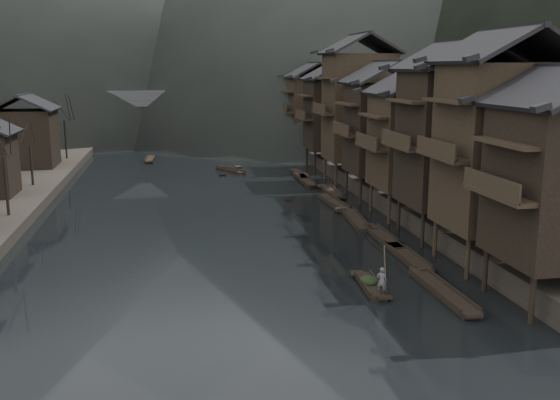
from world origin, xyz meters
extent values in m
plane|color=black|center=(0.00, 0.00, 0.00)|extent=(300.00, 300.00, 0.00)
cube|color=#2D2823|center=(35.00, 40.00, 0.90)|extent=(40.00, 200.00, 1.80)
cylinder|color=black|center=(14.20, -10.40, 1.30)|extent=(0.30, 0.30, 2.90)
cylinder|color=black|center=(14.20, -5.60, 1.30)|extent=(0.30, 0.30, 2.90)
cylinder|color=black|center=(16.95, -5.60, 1.30)|extent=(0.30, 0.30, 2.90)
cube|color=black|center=(13.30, -8.00, 6.25)|extent=(1.20, 5.70, 0.25)
cylinder|color=black|center=(14.20, -3.40, 1.30)|extent=(0.30, 0.30, 2.90)
cylinder|color=black|center=(14.20, 1.40, 1.30)|extent=(0.30, 0.30, 2.90)
cylinder|color=black|center=(16.95, -3.40, 1.30)|extent=(0.30, 0.30, 2.90)
cylinder|color=black|center=(16.95, 1.40, 1.30)|extent=(0.30, 0.30, 2.90)
cube|color=black|center=(17.30, -1.00, 7.80)|extent=(7.00, 6.00, 10.40)
cube|color=black|center=(13.30, -1.00, 7.28)|extent=(1.20, 5.70, 0.25)
cylinder|color=black|center=(14.20, 3.60, 1.30)|extent=(0.30, 0.30, 2.90)
cylinder|color=black|center=(14.20, 8.40, 1.30)|extent=(0.30, 0.30, 2.90)
cylinder|color=black|center=(16.95, 3.60, 1.30)|extent=(0.30, 0.30, 2.90)
cylinder|color=black|center=(16.95, 8.40, 1.30)|extent=(0.30, 0.30, 2.90)
cube|color=black|center=(17.30, 6.00, 7.56)|extent=(7.00, 6.00, 9.92)
cube|color=black|center=(13.30, 6.00, 7.07)|extent=(1.20, 5.70, 0.25)
cylinder|color=black|center=(14.20, 10.60, 1.30)|extent=(0.30, 0.30, 2.90)
cylinder|color=black|center=(14.20, 15.40, 1.30)|extent=(0.30, 0.30, 2.90)
cylinder|color=black|center=(16.95, 10.60, 1.30)|extent=(0.30, 0.30, 2.90)
cylinder|color=black|center=(16.95, 15.40, 1.30)|extent=(0.30, 0.30, 2.90)
cube|color=black|center=(17.30, 13.00, 6.55)|extent=(7.00, 6.00, 7.91)
cube|color=black|center=(13.30, 13.00, 6.16)|extent=(1.20, 5.70, 0.25)
cylinder|color=black|center=(14.20, 18.60, 1.30)|extent=(0.30, 0.30, 2.90)
cylinder|color=black|center=(14.20, 23.40, 1.30)|extent=(0.30, 0.30, 2.90)
cylinder|color=black|center=(16.95, 18.60, 1.30)|extent=(0.30, 0.30, 2.90)
cylinder|color=black|center=(16.95, 23.40, 1.30)|extent=(0.30, 0.30, 2.90)
cube|color=black|center=(17.30, 21.00, 6.90)|extent=(7.00, 6.00, 8.61)
cube|color=black|center=(13.30, 21.00, 6.47)|extent=(1.20, 5.70, 0.25)
cylinder|color=black|center=(14.20, 27.60, 1.30)|extent=(0.30, 0.30, 2.90)
cylinder|color=black|center=(14.20, 32.40, 1.30)|extent=(0.30, 0.30, 2.90)
cylinder|color=black|center=(16.95, 27.60, 1.30)|extent=(0.30, 0.30, 2.90)
cylinder|color=black|center=(16.95, 32.40, 1.30)|extent=(0.30, 0.30, 2.90)
cube|color=black|center=(17.30, 30.00, 8.40)|extent=(7.00, 6.00, 11.61)
cube|color=black|center=(13.30, 30.00, 7.82)|extent=(1.20, 5.70, 0.25)
cylinder|color=black|center=(14.20, 37.60, 1.30)|extent=(0.30, 0.30, 2.90)
cylinder|color=black|center=(14.20, 42.40, 1.30)|extent=(0.30, 0.30, 2.90)
cylinder|color=black|center=(16.95, 37.60, 1.30)|extent=(0.30, 0.30, 2.90)
cylinder|color=black|center=(16.95, 42.40, 1.30)|extent=(0.30, 0.30, 2.90)
cube|color=black|center=(17.30, 40.00, 6.90)|extent=(7.00, 6.00, 8.60)
cube|color=black|center=(13.30, 40.00, 6.47)|extent=(1.20, 5.70, 0.25)
cylinder|color=black|center=(14.20, 49.60, 1.30)|extent=(0.30, 0.30, 2.90)
cylinder|color=black|center=(14.20, 54.40, 1.30)|extent=(0.30, 0.30, 2.90)
cylinder|color=black|center=(16.95, 49.60, 1.30)|extent=(0.30, 0.30, 2.90)
cylinder|color=black|center=(16.95, 54.40, 1.30)|extent=(0.30, 0.30, 2.90)
cube|color=black|center=(17.30, 52.00, 6.95)|extent=(7.00, 6.00, 8.70)
cube|color=black|center=(13.30, 52.00, 6.51)|extent=(1.20, 5.70, 0.25)
cube|color=black|center=(-20.50, 42.00, 4.60)|extent=(6.50, 6.50, 6.80)
cylinder|color=black|center=(-17.00, 15.21, 3.62)|extent=(0.24, 0.24, 4.83)
cylinder|color=black|center=(-17.00, 28.98, 3.21)|extent=(0.24, 0.24, 4.03)
cylinder|color=black|center=(-17.00, 48.44, 3.70)|extent=(0.24, 0.24, 4.99)
cube|color=black|center=(11.59, -5.66, 0.15)|extent=(1.20, 7.50, 0.30)
cube|color=black|center=(11.59, -5.66, 0.33)|extent=(1.25, 7.35, 0.10)
cube|color=black|center=(11.63, -2.07, 0.29)|extent=(0.95, 0.93, 0.36)
cube|color=black|center=(11.54, -9.25, 0.29)|extent=(0.95, 0.93, 0.36)
cube|color=black|center=(12.08, 1.11, 0.15)|extent=(1.11, 6.52, 0.30)
cube|color=black|center=(12.08, 1.11, 0.33)|extent=(1.17, 6.39, 0.10)
cube|color=black|center=(12.08, 4.24, 0.29)|extent=(0.94, 0.80, 0.34)
cube|color=black|center=(12.09, -2.02, 0.29)|extent=(0.94, 0.80, 0.34)
cube|color=black|center=(12.13, 6.06, 0.15)|extent=(1.20, 6.70, 0.30)
cube|color=black|center=(12.13, 6.06, 0.33)|extent=(1.25, 6.57, 0.10)
cube|color=black|center=(12.08, 9.27, 0.29)|extent=(0.95, 0.84, 0.34)
cube|color=black|center=(12.18, 2.85, 0.29)|extent=(0.95, 0.84, 0.34)
cube|color=black|center=(11.69, 11.92, 0.15)|extent=(1.72, 7.34, 0.30)
cube|color=black|center=(11.69, 11.92, 0.33)|extent=(1.76, 7.20, 0.10)
cube|color=black|center=(11.38, 15.40, 0.29)|extent=(1.01, 0.97, 0.36)
cube|color=black|center=(11.99, 8.45, 0.29)|extent=(1.01, 0.97, 0.36)
cube|color=black|center=(11.58, 18.76, 0.15)|extent=(1.51, 6.75, 0.30)
cube|color=black|center=(11.58, 18.76, 0.33)|extent=(1.56, 6.62, 0.10)
cube|color=black|center=(11.78, 21.97, 0.29)|extent=(0.98, 0.88, 0.34)
cube|color=black|center=(11.39, 15.56, 0.29)|extent=(0.98, 0.88, 0.34)
cube|color=black|center=(12.69, 23.77, 0.15)|extent=(1.51, 6.46, 0.30)
cube|color=black|center=(12.69, 23.77, 0.33)|extent=(1.55, 6.33, 0.10)
cube|color=black|center=(12.50, 26.84, 0.29)|extent=(0.98, 0.85, 0.34)
cube|color=black|center=(12.89, 20.70, 0.29)|extent=(0.98, 0.85, 0.34)
cube|color=black|center=(11.50, 31.00, 0.15)|extent=(1.34, 7.63, 0.30)
cube|color=black|center=(11.50, 31.00, 0.33)|extent=(1.39, 7.48, 0.10)
cube|color=black|center=(11.38, 34.65, 0.29)|extent=(0.96, 0.96, 0.37)
cube|color=black|center=(11.61, 27.36, 0.29)|extent=(0.96, 0.96, 0.37)
cube|color=black|center=(11.72, 34.83, 0.15)|extent=(1.12, 6.34, 0.30)
cube|color=black|center=(11.72, 34.83, 0.33)|extent=(1.17, 6.21, 0.10)
cube|color=black|center=(11.72, 37.87, 0.29)|extent=(0.94, 0.78, 0.33)
cube|color=black|center=(11.73, 31.79, 0.29)|extent=(0.94, 0.78, 0.33)
cube|color=black|center=(3.83, 39.34, 0.15)|extent=(3.34, 5.43, 0.30)
cube|color=black|center=(3.83, 39.34, 0.33)|extent=(3.34, 5.35, 0.10)
cube|color=black|center=(5.00, 41.74, 0.29)|extent=(1.07, 0.99, 0.31)
cube|color=black|center=(2.65, 36.95, 0.29)|extent=(1.07, 0.99, 0.31)
cube|color=black|center=(-6.35, 50.74, 0.15)|extent=(1.26, 5.67, 0.30)
cube|color=black|center=(-6.35, 50.74, 0.33)|extent=(1.31, 5.56, 0.10)
cube|color=black|center=(-6.48, 53.44, 0.29)|extent=(0.88, 0.74, 0.32)
cube|color=black|center=(-6.23, 48.05, 0.29)|extent=(0.88, 0.74, 0.32)
cube|color=#4C4C4F|center=(0.00, 72.00, 7.20)|extent=(40.00, 6.00, 1.60)
cube|color=#4C4C4F|center=(0.00, 69.30, 8.50)|extent=(40.00, 0.50, 1.00)
cube|color=#4C4C4F|center=(0.00, 74.70, 8.50)|extent=(40.00, 0.50, 1.00)
cube|color=#4C4C4F|center=(-14.00, 72.00, 3.20)|extent=(3.20, 6.00, 6.40)
cube|color=#4C4C4F|center=(-4.50, 72.00, 3.20)|extent=(3.20, 6.00, 6.40)
cube|color=#4C4C4F|center=(4.50, 72.00, 3.20)|extent=(3.20, 6.00, 6.40)
cube|color=#4C4C4F|center=(14.00, 72.00, 3.20)|extent=(3.20, 6.00, 6.40)
cube|color=black|center=(7.83, -3.99, 0.15)|extent=(1.26, 4.40, 0.30)
cube|color=black|center=(7.83, -3.99, 0.33)|extent=(1.30, 4.31, 0.10)
cube|color=black|center=(7.68, -1.91, 0.29)|extent=(0.84, 0.60, 0.28)
cube|color=black|center=(7.98, -6.07, 0.29)|extent=(0.84, 0.60, 0.28)
ellipsoid|color=black|center=(7.81, -3.77, 0.74)|extent=(1.04, 1.36, 0.62)
imported|color=#5E5E61|center=(7.95, -5.63, 1.24)|extent=(0.71, 0.63, 1.62)
cylinder|color=#8C7A51|center=(8.15, -5.63, 4.13)|extent=(1.07, 2.09, 4.15)
camera|label=1|loc=(-3.43, -37.32, 12.72)|focal=40.00mm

